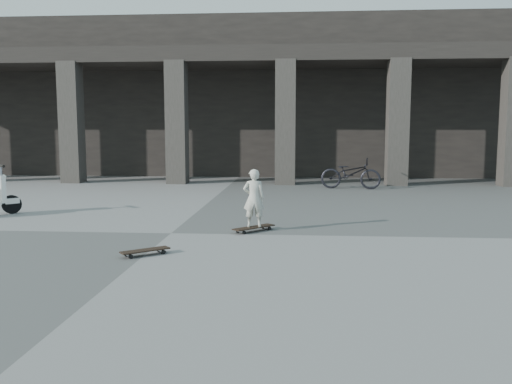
# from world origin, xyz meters

# --- Properties ---
(ground) EXTENTS (90.00, 90.00, 0.00)m
(ground) POSITION_xyz_m (0.00, 0.00, 0.00)
(ground) COLOR #51514F
(ground) RESTS_ON ground
(colonnade) EXTENTS (28.00, 8.82, 6.00)m
(colonnade) POSITION_xyz_m (-0.00, 13.77, 3.03)
(colonnade) COLOR black
(colonnade) RESTS_ON ground
(longboard) EXTENTS (0.74, 0.75, 0.09)m
(longboard) POSITION_xyz_m (1.43, 0.28, 0.07)
(longboard) COLOR black
(longboard) RESTS_ON ground
(skateboard_spare) EXTENTS (0.67, 0.59, 0.09)m
(skateboard_spare) POSITION_xyz_m (0.01, -1.66, 0.07)
(skateboard_spare) COLOR black
(skateboard_spare) RESTS_ON ground
(child) EXTENTS (0.40, 0.28, 1.03)m
(child) POSITION_xyz_m (1.43, 0.28, 0.60)
(child) COLOR beige
(child) RESTS_ON longboard
(bicycle) EXTENTS (1.87, 0.90, 0.94)m
(bicycle) POSITION_xyz_m (3.79, 7.30, 0.47)
(bicycle) COLOR black
(bicycle) RESTS_ON ground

